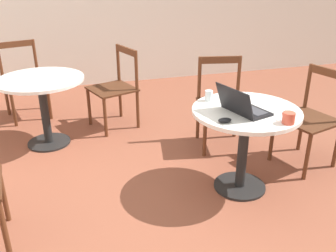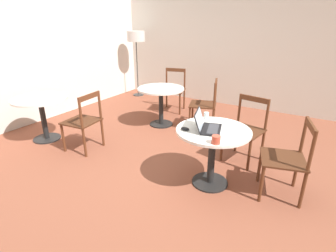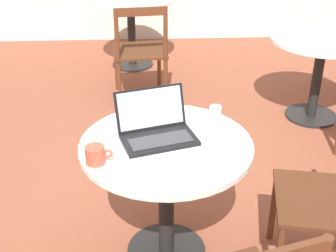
# 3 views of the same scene
# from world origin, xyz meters

# --- Properties ---
(ground_plane) EXTENTS (16.00, 16.00, 0.00)m
(ground_plane) POSITION_xyz_m (0.00, 0.00, 0.00)
(ground_plane) COLOR brown
(cafe_table_near) EXTENTS (0.84, 0.84, 0.70)m
(cafe_table_near) POSITION_xyz_m (-0.00, -0.46, 0.55)
(cafe_table_near) COLOR black
(cafe_table_near) RESTS_ON ground_plane
(cafe_table_mid) EXTENTS (0.84, 0.84, 0.70)m
(cafe_table_mid) POSITION_xyz_m (1.30, 1.08, 0.55)
(cafe_table_mid) COLOR black
(cafe_table_mid) RESTS_ON ground_plane
(cafe_table_far) EXTENTS (0.84, 0.84, 0.70)m
(cafe_table_far) POSITION_xyz_m (-0.23, 2.35, 0.55)
(cafe_table_far) COLOR black
(cafe_table_far) RESTS_ON ground_plane
(chair_near_right) EXTENTS (0.53, 0.53, 0.88)m
(chair_near_right) POSITION_xyz_m (0.80, -0.62, 0.45)
(chair_near_right) COLOR #562D19
(chair_near_right) RESTS_ON ground_plane
(chair_far_front) EXTENTS (0.50, 0.50, 0.88)m
(chair_far_front) POSITION_xyz_m (-0.14, 1.50, 0.45)
(chair_far_front) COLOR #562D19
(chair_far_front) RESTS_ON ground_plane
(laptop) EXTENTS (0.42, 0.37, 0.21)m
(laptop) POSITION_xyz_m (-0.04, -0.40, 0.75)
(laptop) COLOR black
(laptop) RESTS_ON cafe_table_near
(mouse) EXTENTS (0.06, 0.10, 0.03)m
(mouse) POSITION_xyz_m (-0.18, -0.19, 0.72)
(mouse) COLOR black
(mouse) RESTS_ON cafe_table_near
(mug) EXTENTS (0.12, 0.09, 0.08)m
(mug) POSITION_xyz_m (-0.32, -0.61, 0.74)
(mug) COLOR #C64C38
(mug) RESTS_ON cafe_table_near
(drinking_glass) EXTENTS (0.06, 0.06, 0.09)m
(drinking_glass) POSITION_xyz_m (0.26, -0.25, 0.75)
(drinking_glass) COLOR silver
(drinking_glass) RESTS_ON cafe_table_near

